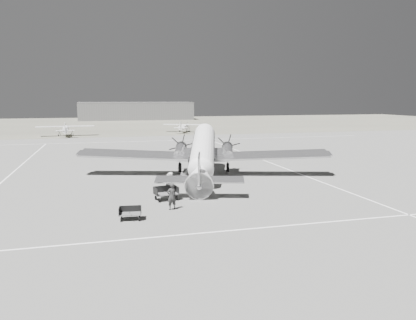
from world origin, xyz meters
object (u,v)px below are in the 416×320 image
object	(u,v)px
dc3_airliner	(203,154)
baggage_cart_near	(166,193)
ground_crew	(172,196)
ramp_agent	(169,184)
light_plane_left	(66,130)
light_plane_right	(184,128)
passenger	(171,182)
hangar_main	(136,111)
baggage_cart_far	(130,213)

from	to	relation	value
dc3_airliner	baggage_cart_near	size ratio (longest dim) A/B	13.80
dc3_airliner	ground_crew	bearing A→B (deg)	-99.17
ramp_agent	light_plane_left	bearing A→B (deg)	29.34
ramp_agent	light_plane_right	bearing A→B (deg)	4.28
dc3_airliner	ramp_agent	distance (m)	7.40
baggage_cart_near	passenger	bearing A→B (deg)	63.86
hangar_main	dc3_airliner	distance (m)	117.83
dc3_airliner	light_plane_left	xyz separation A→B (m)	(-16.97, 52.41, -1.28)
baggage_cart_near	passenger	xyz separation A→B (m)	(0.89, 3.07, 0.29)
baggage_cart_far	passenger	xyz separation A→B (m)	(4.06, 7.72, 0.39)
baggage_cart_far	baggage_cart_near	bearing A→B (deg)	62.97
hangar_main	light_plane_right	bearing A→B (deg)	-84.51
baggage_cart_far	passenger	bearing A→B (deg)	69.45
hangar_main	light_plane_left	bearing A→B (deg)	-107.56
dc3_airliner	light_plane_right	world-z (taller)	dc3_airliner
baggage_cart_near	dc3_airliner	bearing A→B (deg)	47.21
dc3_airliner	baggage_cart_far	distance (m)	14.95
hangar_main	ramp_agent	size ratio (longest dim) A/B	23.85
ground_crew	baggage_cart_far	bearing A→B (deg)	15.36
hangar_main	baggage_cart_far	size ratio (longest dim) A/B	27.02
ground_crew	hangar_main	bearing A→B (deg)	-108.28
baggage_cart_near	baggage_cart_far	world-z (taller)	baggage_cart_near
hangar_main	dc3_airliner	xyz separation A→B (m)	(-3.71, -117.77, -0.77)
light_plane_left	passenger	size ratio (longest dim) A/B	7.23
light_plane_left	baggage_cart_far	world-z (taller)	light_plane_left
hangar_main	baggage_cart_far	world-z (taller)	hangar_main
dc3_airliner	hangar_main	bearing A→B (deg)	104.45
ramp_agent	dc3_airliner	bearing A→B (deg)	-20.49
dc3_airliner	baggage_cart_far	bearing A→B (deg)	-107.15
baggage_cart_near	ramp_agent	world-z (taller)	ramp_agent
baggage_cart_far	dc3_airliner	bearing A→B (deg)	63.78
hangar_main	ground_crew	bearing A→B (deg)	-93.90
light_plane_left	baggage_cart_near	distance (m)	61.31
hangar_main	light_plane_right	xyz separation A→B (m)	(5.95, -61.86, -2.21)
dc3_airliner	baggage_cart_near	world-z (taller)	dc3_airliner
light_plane_right	ramp_agent	distance (m)	63.21
baggage_cart_far	ramp_agent	xyz separation A→B (m)	(3.75, 6.65, 0.44)
baggage_cart_near	ramp_agent	bearing A→B (deg)	63.86
light_plane_right	ground_crew	bearing A→B (deg)	-78.62
hangar_main	ramp_agent	world-z (taller)	hangar_main
light_plane_left	ramp_agent	size ratio (longest dim) A/B	6.84
dc3_airliner	baggage_cart_far	size ratio (longest dim) A/B	17.10
dc3_airliner	baggage_cart_far	xyz separation A→B (m)	(-8.15, -12.36, -2.09)
baggage_cart_far	ground_crew	distance (m)	3.64
dc3_airliner	ramp_agent	size ratio (longest dim) A/B	15.09
hangar_main	light_plane_left	xyz separation A→B (m)	(-20.68, -65.35, -2.05)
light_plane_left	ground_crew	xyz separation A→B (m)	(11.94, -62.99, -0.26)
baggage_cart_near	ground_crew	size ratio (longest dim) A/B	0.97
light_plane_right	passenger	bearing A→B (deg)	-78.96
baggage_cart_far	ground_crew	bearing A→B (deg)	36.93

